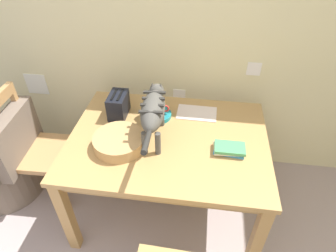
{
  "coord_description": "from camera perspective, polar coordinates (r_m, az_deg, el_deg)",
  "views": [
    {
      "loc": [
        0.19,
        0.0,
        2.0
      ],
      "look_at": [
        -0.01,
        1.44,
        0.83
      ],
      "focal_mm": 30.97,
      "sensor_mm": 36.0,
      "label": 1
    }
  ],
  "objects": [
    {
      "name": "wall_rear",
      "position": [
        2.24,
        2.74,
        19.32
      ],
      "size": [
        4.2,
        0.11,
        2.5
      ],
      "color": "beige",
      "rests_on": "ground_plane"
    },
    {
      "name": "dining_table",
      "position": [
        1.99,
        0.0,
        -4.11
      ],
      "size": [
        1.32,
        0.98,
        0.73
      ],
      "color": "#B0864E",
      "rests_on": "ground_plane"
    },
    {
      "name": "cat",
      "position": [
        1.81,
        -2.92,
        3.14
      ],
      "size": [
        0.18,
        0.71,
        0.3
      ],
      "rotation": [
        0.0,
        0.0,
        0.07
      ],
      "color": "#4C4A44",
      "rests_on": "dining_table"
    },
    {
      "name": "saucer_bowl",
      "position": [
        2.11,
        -2.1,
        2.21
      ],
      "size": [
        0.2,
        0.2,
        0.03
      ],
      "primitive_type": "cylinder",
      "color": "teal",
      "rests_on": "dining_table"
    },
    {
      "name": "coffee_mug",
      "position": [
        2.07,
        -2.05,
        3.47
      ],
      "size": [
        0.13,
        0.09,
        0.08
      ],
      "color": "red",
      "rests_on": "saucer_bowl"
    },
    {
      "name": "magazine",
      "position": [
        2.15,
        5.67,
        2.54
      ],
      "size": [
        0.29,
        0.19,
        0.01
      ],
      "primitive_type": "cube",
      "rotation": [
        0.0,
        0.0,
        -0.02
      ],
      "color": "silver",
      "rests_on": "dining_table"
    },
    {
      "name": "book_stack",
      "position": [
        1.86,
        11.99,
        -4.44
      ],
      "size": [
        0.2,
        0.14,
        0.05
      ],
      "color": "#3F93C8",
      "rests_on": "dining_table"
    },
    {
      "name": "wicker_basket",
      "position": [
        1.87,
        -9.63,
        -3.07
      ],
      "size": [
        0.33,
        0.33,
        0.08
      ],
      "color": "tan",
      "rests_on": "dining_table"
    },
    {
      "name": "toaster",
      "position": [
        2.11,
        -9.76,
        4.05
      ],
      "size": [
        0.12,
        0.2,
        0.18
      ],
      "color": "black",
      "rests_on": "dining_table"
    },
    {
      "name": "wooden_chair_far",
      "position": [
        2.47,
        -24.74,
        -4.34
      ],
      "size": [
        0.43,
        0.43,
        0.93
      ],
      "rotation": [
        0.0,
        0.0,
        -1.53
      ],
      "color": "tan",
      "rests_on": "ground_plane"
    },
    {
      "name": "wicker_armchair",
      "position": [
        2.73,
        -29.76,
        -6.73
      ],
      "size": [
        0.62,
        0.63,
        0.78
      ],
      "rotation": [
        0.0,
        0.0,
        1.63
      ],
      "color": "#706154",
      "rests_on": "ground_plane"
    }
  ]
}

